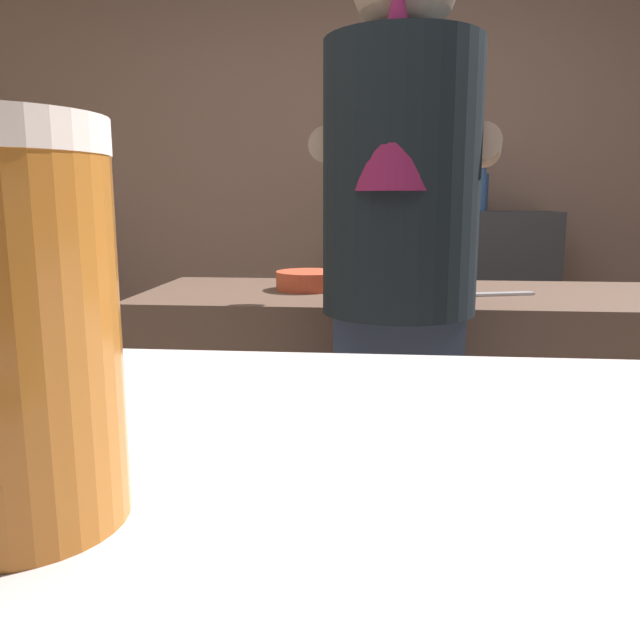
{
  "coord_description": "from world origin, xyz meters",
  "views": [
    {
      "loc": [
        -0.01,
        -1.25,
        1.18
      ],
      "look_at": [
        -0.06,
        -0.75,
        1.08
      ],
      "focal_mm": 35.86,
      "sensor_mm": 36.0,
      "label": 1
    }
  ],
  "objects_px": {
    "bartender": "(398,281)",
    "pint_glass_far": "(10,328)",
    "bottle_olive_oil": "(447,191)",
    "mixing_bowl": "(309,280)",
    "chefs_knife": "(493,294)",
    "bottle_soy": "(483,190)"
  },
  "relations": [
    {
      "from": "bartender",
      "to": "mixing_bowl",
      "type": "height_order",
      "value": "bartender"
    },
    {
      "from": "mixing_bowl",
      "to": "pint_glass_far",
      "type": "distance_m",
      "value": 1.71
    },
    {
      "from": "bottle_soy",
      "to": "bartender",
      "type": "bearing_deg",
      "value": -104.19
    },
    {
      "from": "chefs_knife",
      "to": "bottle_soy",
      "type": "height_order",
      "value": "bottle_soy"
    },
    {
      "from": "pint_glass_far",
      "to": "bottle_olive_oil",
      "type": "height_order",
      "value": "bottle_olive_oil"
    },
    {
      "from": "pint_glass_far",
      "to": "bartender",
      "type": "bearing_deg",
      "value": 82.04
    },
    {
      "from": "bottle_soy",
      "to": "pint_glass_far",
      "type": "bearing_deg",
      "value": -101.69
    },
    {
      "from": "pint_glass_far",
      "to": "bottle_soy",
      "type": "distance_m",
      "value": 3.07
    },
    {
      "from": "mixing_bowl",
      "to": "pint_glass_far",
      "type": "xyz_separation_m",
      "value": [
        0.08,
        -1.7,
        0.2
      ]
    },
    {
      "from": "bartender",
      "to": "pint_glass_far",
      "type": "bearing_deg",
      "value": -178.48
    },
    {
      "from": "chefs_knife",
      "to": "bottle_soy",
      "type": "relative_size",
      "value": 0.93
    },
    {
      "from": "mixing_bowl",
      "to": "bottle_olive_oil",
      "type": "height_order",
      "value": "bottle_olive_oil"
    },
    {
      "from": "bartender",
      "to": "bottle_soy",
      "type": "height_order",
      "value": "bartender"
    },
    {
      "from": "bartender",
      "to": "bottle_olive_oil",
      "type": "bearing_deg",
      "value": 0.55
    },
    {
      "from": "pint_glass_far",
      "to": "bottle_soy",
      "type": "xyz_separation_m",
      "value": [
        0.62,
        3.0,
        0.09
      ]
    },
    {
      "from": "pint_glass_far",
      "to": "chefs_knife",
      "type": "bearing_deg",
      "value": 74.48
    },
    {
      "from": "chefs_knife",
      "to": "pint_glass_far",
      "type": "xyz_separation_m",
      "value": [
        -0.45,
        -1.63,
        0.22
      ]
    },
    {
      "from": "bottle_olive_oil",
      "to": "mixing_bowl",
      "type": "bearing_deg",
      "value": -112.28
    },
    {
      "from": "bartender",
      "to": "pint_glass_far",
      "type": "xyz_separation_m",
      "value": [
        -0.17,
        -1.22,
        0.13
      ]
    },
    {
      "from": "pint_glass_far",
      "to": "bottle_soy",
      "type": "relative_size",
      "value": 0.56
    },
    {
      "from": "pint_glass_far",
      "to": "bottle_olive_oil",
      "type": "bearing_deg",
      "value": 81.46
    },
    {
      "from": "bartender",
      "to": "bottle_olive_oil",
      "type": "relative_size",
      "value": 6.9
    }
  ]
}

